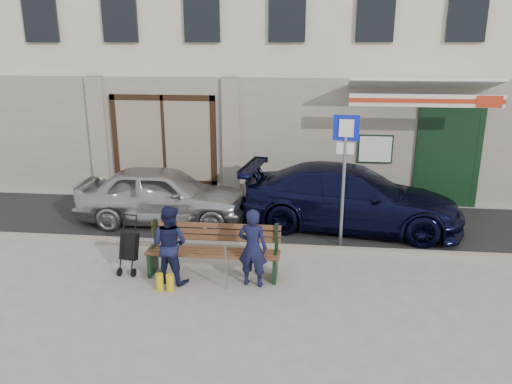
# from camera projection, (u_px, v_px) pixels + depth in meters

# --- Properties ---
(ground) EXTENTS (80.00, 80.00, 0.00)m
(ground) POSITION_uv_depth(u_px,v_px,m) (268.00, 285.00, 8.69)
(ground) COLOR #9E9991
(ground) RESTS_ON ground
(asphalt_lane) EXTENTS (60.00, 3.20, 0.01)m
(asphalt_lane) POSITION_uv_depth(u_px,v_px,m) (280.00, 223.00, 11.64)
(asphalt_lane) COLOR #282828
(asphalt_lane) RESTS_ON ground
(curb) EXTENTS (60.00, 0.18, 0.12)m
(curb) POSITION_uv_depth(u_px,v_px,m) (274.00, 248.00, 10.10)
(curb) COLOR #9E9384
(curb) RESTS_ON ground
(building) EXTENTS (20.00, 8.27, 10.00)m
(building) POSITION_uv_depth(u_px,v_px,m) (293.00, 11.00, 15.29)
(building) COLOR beige
(building) RESTS_ON ground
(car_silver) EXTENTS (3.95, 1.65, 1.34)m
(car_silver) POSITION_uv_depth(u_px,v_px,m) (163.00, 195.00, 11.53)
(car_silver) COLOR #B0AFB4
(car_silver) RESTS_ON ground
(car_navy) EXTENTS (5.09, 2.61, 1.41)m
(car_navy) POSITION_uv_depth(u_px,v_px,m) (351.00, 198.00, 11.20)
(car_navy) COLOR black
(car_navy) RESTS_ON ground
(parking_sign) EXTENTS (0.50, 0.11, 2.72)m
(parking_sign) POSITION_uv_depth(u_px,v_px,m) (345.00, 160.00, 9.82)
(parking_sign) COLOR gray
(parking_sign) RESTS_ON ground
(bench) EXTENTS (2.40, 1.17, 0.98)m
(bench) POSITION_uv_depth(u_px,v_px,m) (211.00, 251.00, 8.93)
(bench) COLOR brown
(bench) RESTS_ON ground
(man) EXTENTS (0.55, 0.40, 1.39)m
(man) POSITION_uv_depth(u_px,v_px,m) (253.00, 248.00, 8.50)
(man) COLOR #121534
(man) RESTS_ON ground
(woman) EXTENTS (0.80, 0.70, 1.40)m
(woman) POSITION_uv_depth(u_px,v_px,m) (170.00, 244.00, 8.64)
(woman) COLOR #15193A
(woman) RESTS_ON ground
(stroller) EXTENTS (0.35, 0.47, 1.07)m
(stroller) POSITION_uv_depth(u_px,v_px,m) (129.00, 247.00, 9.07)
(stroller) COLOR black
(stroller) RESTS_ON ground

